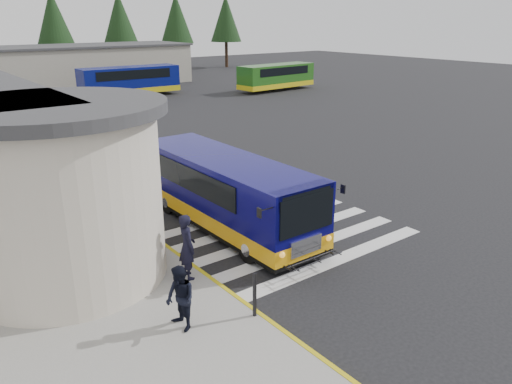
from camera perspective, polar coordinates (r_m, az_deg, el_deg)
ground at (r=17.68m, az=2.35°, el=-3.76°), size 140.00×140.00×0.00m
curb_strip at (r=18.94m, az=-15.08°, el=-2.57°), size 0.12×34.00×0.16m
crosswalk at (r=16.83m, az=2.79°, el=-4.99°), size 8.00×5.35×0.01m
depot_building at (r=57.09m, az=-21.18°, el=13.24°), size 26.40×8.40×4.20m
tree_line at (r=64.66m, az=-23.66°, el=17.68°), size 58.40×4.40×10.00m
transit_bus at (r=17.15m, az=-3.44°, el=-0.28°), size 3.20×8.80×2.48m
pedestrian_a at (r=13.69m, az=-7.87°, el=-6.18°), size 0.55×0.74×1.85m
pedestrian_b at (r=11.64m, az=-8.65°, el=-11.95°), size 0.60×0.77×1.56m
bollard at (r=12.06m, az=-0.16°, el=-11.66°), size 0.09×0.09×1.14m
far_bus_a at (r=48.23m, az=-14.26°, el=12.31°), size 9.07×2.80×2.32m
far_bus_b at (r=51.00m, az=2.35°, el=13.12°), size 8.63×3.05×2.18m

